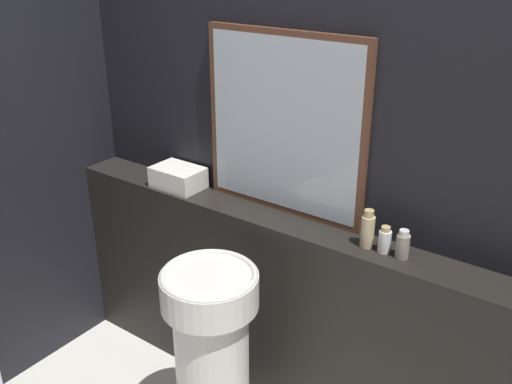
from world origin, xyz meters
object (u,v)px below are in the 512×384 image
(pedestal_sink, at_px, (212,356))
(shampoo_bottle, at_px, (368,230))
(towel_stack, at_px, (178,177))
(lotion_bottle, at_px, (403,245))
(conditioner_bottle, at_px, (385,240))
(mirror, at_px, (284,125))

(pedestal_sink, bearing_deg, shampoo_bottle, 41.95)
(towel_stack, relative_size, lotion_bottle, 2.11)
(towel_stack, height_order, lotion_bottle, lotion_bottle)
(pedestal_sink, height_order, towel_stack, towel_stack)
(conditioner_bottle, height_order, lotion_bottle, lotion_bottle)
(mirror, distance_m, conditioner_bottle, 0.62)
(conditioner_bottle, xyz_separation_m, lotion_bottle, (0.07, 0.00, 0.00))
(pedestal_sink, distance_m, shampoo_bottle, 0.82)
(mirror, relative_size, shampoo_bottle, 4.97)
(mirror, height_order, conditioner_bottle, mirror)
(conditioner_bottle, bearing_deg, pedestal_sink, -142.21)
(lotion_bottle, bearing_deg, towel_stack, 180.00)
(pedestal_sink, distance_m, conditioner_bottle, 0.84)
(mirror, bearing_deg, towel_stack, -171.52)
(shampoo_bottle, xyz_separation_m, lotion_bottle, (0.14, 0.00, -0.02))
(shampoo_bottle, height_order, conditioner_bottle, shampoo_bottle)
(towel_stack, distance_m, conditioner_bottle, 1.05)
(pedestal_sink, xyz_separation_m, shampoo_bottle, (0.45, 0.41, 0.55))
(pedestal_sink, xyz_separation_m, conditioner_bottle, (0.52, 0.41, 0.52))
(mirror, height_order, lotion_bottle, mirror)
(mirror, distance_m, lotion_bottle, 0.68)
(pedestal_sink, relative_size, conditioner_bottle, 8.27)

